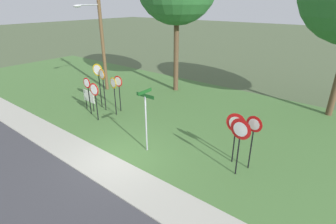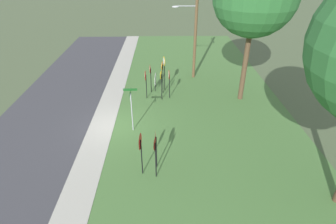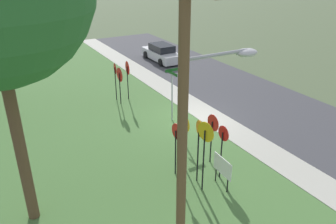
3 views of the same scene
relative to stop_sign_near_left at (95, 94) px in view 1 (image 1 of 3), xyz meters
name	(u,v)px [view 1 (image 1 of 3)]	position (x,y,z in m)	size (l,w,h in m)	color
ground_plane	(119,159)	(3.89, -1.89, -1.63)	(160.00, 160.00, 0.00)	#4C5B3D
sidewalk_strip	(104,167)	(3.89, -2.69, -1.60)	(44.00, 1.60, 0.06)	#ADAA9E
grass_median	(194,115)	(3.89, 4.11, -1.61)	(44.00, 12.00, 0.04)	#477038
stop_sign_near_left	(95,94)	(0.00, 0.00, 0.00)	(0.71, 0.09, 2.20)	black
stop_sign_near_right	(114,88)	(0.23, 1.16, 0.06)	(0.64, 0.14, 2.31)	black
stop_sign_far_left	(98,76)	(-1.41, 1.39, 0.47)	(0.74, 0.16, 2.81)	black
stop_sign_far_center	(88,89)	(-1.07, 0.31, 0.00)	(0.61, 0.09, 2.24)	black
stop_sign_far_right	(103,81)	(-0.85, 1.25, 0.26)	(0.62, 0.14, 2.60)	black
stop_sign_center_tall	(119,86)	(-0.02, 1.74, 0.01)	(0.66, 0.10, 2.23)	black
yield_sign_near_left	(253,131)	(8.53, 0.87, 0.12)	(0.65, 0.12, 2.32)	black
yield_sign_near_right	(240,134)	(8.29, 0.18, 0.19)	(0.82, 0.12, 2.39)	black
yield_sign_far_left	(236,127)	(7.82, 0.88, 0.06)	(0.83, 0.11, 2.23)	black
street_name_post	(146,116)	(4.37, -0.62, 0.13)	(0.96, 0.82, 2.88)	#9EA0A8
utility_pole	(100,28)	(-4.06, 3.89, 2.94)	(2.10, 2.10, 8.38)	brown
notice_board	(89,97)	(-1.60, 0.67, -0.76)	(1.10, 0.09, 1.25)	black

